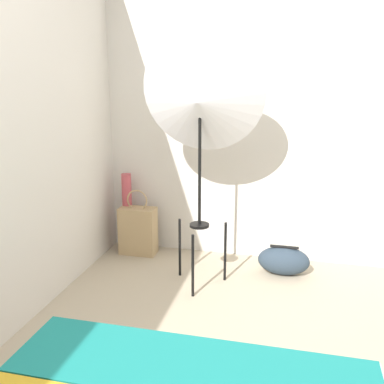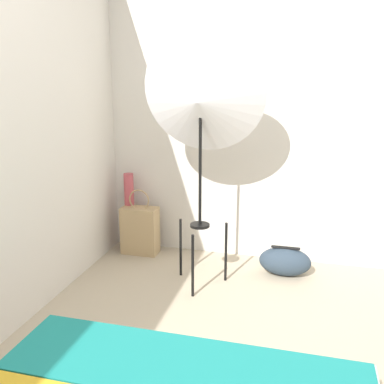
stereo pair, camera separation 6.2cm
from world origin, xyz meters
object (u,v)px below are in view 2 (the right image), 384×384
Objects in this scene: duffel_bag at (285,261)px; photo_umbrella at (200,98)px; tote_bag at (140,230)px; paper_roll at (130,212)px.

photo_umbrella is at bearing -152.43° from duffel_bag.
duffel_bag is at bearing 27.57° from photo_umbrella.
duffel_bag is (1.25, -0.13, -0.10)m from tote_bag.
photo_umbrella is 1.42m from duffel_bag.
tote_bag is at bearing -29.61° from paper_roll.
tote_bag is at bearing 174.11° from duffel_bag.
paper_roll reaches higher than duffel_bag.
photo_umbrella reaches higher than duffel_bag.
paper_roll is at bearing 146.15° from photo_umbrella.
duffel_bag is 0.58× the size of paper_roll.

